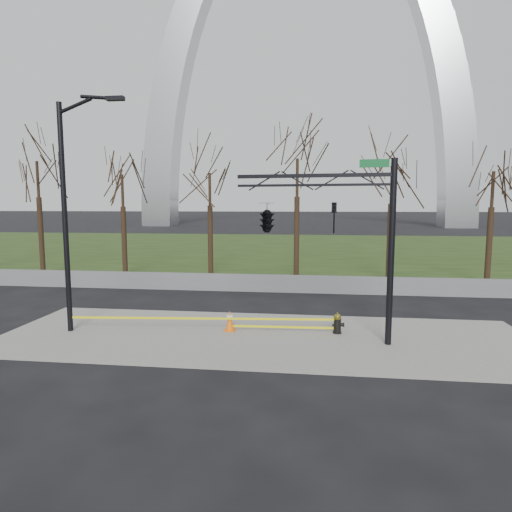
# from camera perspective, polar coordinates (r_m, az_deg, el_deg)

# --- Properties ---
(ground) EXTENTS (500.00, 500.00, 0.00)m
(ground) POSITION_cam_1_polar(r_m,az_deg,el_deg) (15.23, 0.90, -10.74)
(ground) COLOR black
(ground) RESTS_ON ground
(sidewalk) EXTENTS (18.00, 6.00, 0.10)m
(sidewalk) POSITION_cam_1_polar(r_m,az_deg,el_deg) (15.21, 0.90, -10.56)
(sidewalk) COLOR slate
(sidewalk) RESTS_ON ground
(grass_strip) EXTENTS (120.00, 40.00, 0.06)m
(grass_strip) POSITION_cam_1_polar(r_m,az_deg,el_deg) (44.69, 5.05, 0.95)
(grass_strip) COLOR #1F3312
(grass_strip) RESTS_ON ground
(guardrail) EXTENTS (60.00, 0.30, 0.90)m
(guardrail) POSITION_cam_1_polar(r_m,az_deg,el_deg) (22.87, 3.07, -3.62)
(guardrail) COLOR #59595B
(guardrail) RESTS_ON ground
(gateway_arch) EXTENTS (66.00, 6.00, 65.00)m
(gateway_arch) POSITION_cam_1_polar(r_m,az_deg,el_deg) (93.70, 6.37, 24.13)
(gateway_arch) COLOR silver
(gateway_arch) RESTS_ON ground
(tree_row) EXTENTS (47.50, 4.00, 7.86)m
(tree_row) POSITION_cam_1_polar(r_m,az_deg,el_deg) (26.45, 5.36, 5.36)
(tree_row) COLOR black
(tree_row) RESTS_ON ground
(fire_hydrant) EXTENTS (0.45, 0.30, 0.74)m
(fire_hydrant) POSITION_cam_1_polar(r_m,az_deg,el_deg) (15.64, 10.64, -8.70)
(fire_hydrant) COLOR black
(fire_hydrant) RESTS_ON sidewalk
(traffic_cone) EXTENTS (0.38, 0.38, 0.73)m
(traffic_cone) POSITION_cam_1_polar(r_m,az_deg,el_deg) (15.68, -3.45, -8.45)
(traffic_cone) COLOR orange
(traffic_cone) RESTS_ON sidewalk
(street_light) EXTENTS (2.39, 0.22, 8.21)m
(street_light) POSITION_cam_1_polar(r_m,az_deg,el_deg) (16.39, -23.15, 6.63)
(street_light) COLOR black
(street_light) RESTS_ON ground
(traffic_signal_mast) EXTENTS (5.08, 2.53, 6.00)m
(traffic_signal_mast) POSITION_cam_1_polar(r_m,az_deg,el_deg) (14.41, 4.44, 5.03)
(traffic_signal_mast) COLOR black
(traffic_signal_mast) RESTS_ON ground
(caution_tape) EXTENTS (9.43, 0.86, 0.39)m
(caution_tape) POSITION_cam_1_polar(r_m,az_deg,el_deg) (15.55, -4.02, -8.47)
(caution_tape) COLOR yellow
(caution_tape) RESTS_ON ground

